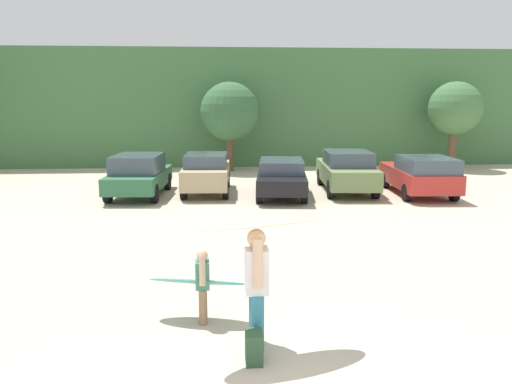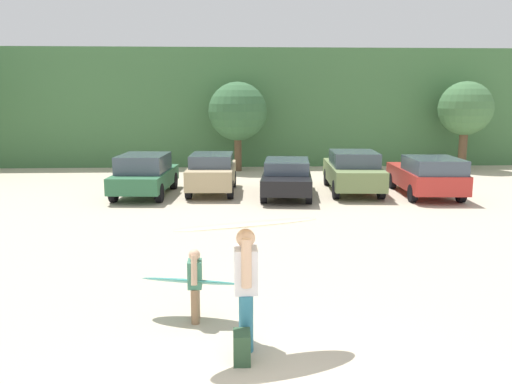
{
  "view_description": "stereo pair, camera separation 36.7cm",
  "coord_description": "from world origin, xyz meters",
  "px_view_note": "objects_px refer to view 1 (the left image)",
  "views": [
    {
      "loc": [
        -0.97,
        -4.96,
        3.67
      ],
      "look_at": [
        -0.0,
        7.63,
        1.38
      ],
      "focal_mm": 36.44,
      "sensor_mm": 36.0,
      "label": 1
    },
    {
      "loc": [
        -0.6,
        -4.98,
        3.67
      ],
      "look_at": [
        -0.0,
        7.63,
        1.38
      ],
      "focal_mm": 36.44,
      "sensor_mm": 36.0,
      "label": 2
    }
  ],
  "objects_px": {
    "parked_car_olive_green": "(347,170)",
    "surfboard_cream": "(259,225)",
    "parked_car_red": "(420,174)",
    "backpack_dropped": "(254,347)",
    "parked_car_tan": "(206,172)",
    "parked_car_black": "(281,176)",
    "person_adult": "(256,281)",
    "surfboard_teal": "(198,282)",
    "person_child": "(203,281)",
    "parked_car_forest_green": "(139,174)"
  },
  "relations": [
    {
      "from": "parked_car_olive_green",
      "to": "surfboard_teal",
      "type": "height_order",
      "value": "parked_car_olive_green"
    },
    {
      "from": "parked_car_forest_green",
      "to": "parked_car_olive_green",
      "type": "distance_m",
      "value": 8.1
    },
    {
      "from": "person_child",
      "to": "surfboard_cream",
      "type": "height_order",
      "value": "surfboard_cream"
    },
    {
      "from": "parked_car_forest_green",
      "to": "parked_car_olive_green",
      "type": "height_order",
      "value": "parked_car_olive_green"
    },
    {
      "from": "person_child",
      "to": "parked_car_tan",
      "type": "bearing_deg",
      "value": -90.14
    },
    {
      "from": "person_adult",
      "to": "parked_car_olive_green",
      "type": "bearing_deg",
      "value": -110.49
    },
    {
      "from": "parked_car_olive_green",
      "to": "person_child",
      "type": "bearing_deg",
      "value": 159.97
    },
    {
      "from": "person_child",
      "to": "surfboard_teal",
      "type": "xyz_separation_m",
      "value": [
        -0.07,
        0.09,
        -0.04
      ]
    },
    {
      "from": "parked_car_tan",
      "to": "person_adult",
      "type": "xyz_separation_m",
      "value": [
        0.96,
        -12.92,
        0.19
      ]
    },
    {
      "from": "person_child",
      "to": "surfboard_teal",
      "type": "bearing_deg",
      "value": -52.87
    },
    {
      "from": "parked_car_forest_green",
      "to": "surfboard_teal",
      "type": "height_order",
      "value": "parked_car_forest_green"
    },
    {
      "from": "parked_car_red",
      "to": "backpack_dropped",
      "type": "bearing_deg",
      "value": 152.68
    },
    {
      "from": "surfboard_cream",
      "to": "surfboard_teal",
      "type": "height_order",
      "value": "surfboard_cream"
    },
    {
      "from": "parked_car_red",
      "to": "parked_car_olive_green",
      "type": "bearing_deg",
      "value": 72.03
    },
    {
      "from": "parked_car_olive_green",
      "to": "person_child",
      "type": "height_order",
      "value": "parked_car_olive_green"
    },
    {
      "from": "parked_car_olive_green",
      "to": "parked_car_red",
      "type": "bearing_deg",
      "value": -106.81
    },
    {
      "from": "parked_car_olive_green",
      "to": "surfboard_cream",
      "type": "distance_m",
      "value": 13.74
    },
    {
      "from": "person_child",
      "to": "parked_car_black",
      "type": "bearing_deg",
      "value": -104.41
    },
    {
      "from": "parked_car_tan",
      "to": "backpack_dropped",
      "type": "height_order",
      "value": "parked_car_tan"
    },
    {
      "from": "parked_car_black",
      "to": "backpack_dropped",
      "type": "relative_size",
      "value": 10.14
    },
    {
      "from": "backpack_dropped",
      "to": "parked_car_red",
      "type": "bearing_deg",
      "value": 59.46
    },
    {
      "from": "parked_car_red",
      "to": "backpack_dropped",
      "type": "xyz_separation_m",
      "value": [
        -7.27,
        -12.33,
        -0.59
      ]
    },
    {
      "from": "parked_car_black",
      "to": "parked_car_olive_green",
      "type": "bearing_deg",
      "value": -69.18
    },
    {
      "from": "surfboard_cream",
      "to": "backpack_dropped",
      "type": "height_order",
      "value": "surfboard_cream"
    },
    {
      "from": "parked_car_tan",
      "to": "parked_car_black",
      "type": "height_order",
      "value": "parked_car_tan"
    },
    {
      "from": "parked_car_tan",
      "to": "parked_car_red",
      "type": "xyz_separation_m",
      "value": [
        8.16,
        -1.08,
        -0.02
      ]
    },
    {
      "from": "parked_car_black",
      "to": "person_adult",
      "type": "xyz_separation_m",
      "value": [
        -1.9,
        -12.17,
        0.28
      ]
    },
    {
      "from": "surfboard_cream",
      "to": "backpack_dropped",
      "type": "relative_size",
      "value": 5.0
    },
    {
      "from": "parked_car_tan",
      "to": "parked_car_red",
      "type": "bearing_deg",
      "value": -94.99
    },
    {
      "from": "parked_car_red",
      "to": "person_child",
      "type": "xyz_separation_m",
      "value": [
        -8.02,
        -10.9,
        -0.11
      ]
    },
    {
      "from": "parked_car_red",
      "to": "person_child",
      "type": "bearing_deg",
      "value": 146.9
    },
    {
      "from": "parked_car_forest_green",
      "to": "parked_car_olive_green",
      "type": "xyz_separation_m",
      "value": [
        8.09,
        0.38,
        0.02
      ]
    },
    {
      "from": "parked_car_black",
      "to": "person_child",
      "type": "xyz_separation_m",
      "value": [
        -2.72,
        -11.23,
        -0.05
      ]
    },
    {
      "from": "parked_car_black",
      "to": "surfboard_cream",
      "type": "height_order",
      "value": "surfboard_cream"
    },
    {
      "from": "surfboard_teal",
      "to": "parked_car_forest_green",
      "type": "bearing_deg",
      "value": -64.52
    },
    {
      "from": "parked_car_black",
      "to": "backpack_dropped",
      "type": "bearing_deg",
      "value": 177.78
    },
    {
      "from": "person_adult",
      "to": "parked_car_black",
      "type": "bearing_deg",
      "value": -99.7
    },
    {
      "from": "backpack_dropped",
      "to": "surfboard_cream",
      "type": "bearing_deg",
      "value": 76.51
    },
    {
      "from": "parked_car_black",
      "to": "parked_car_red",
      "type": "distance_m",
      "value": 5.31
    },
    {
      "from": "person_adult",
      "to": "surfboard_teal",
      "type": "height_order",
      "value": "person_adult"
    },
    {
      "from": "person_adult",
      "to": "parked_car_red",
      "type": "bearing_deg",
      "value": -122.14
    },
    {
      "from": "parked_car_black",
      "to": "parked_car_red",
      "type": "xyz_separation_m",
      "value": [
        5.3,
        -0.33,
        0.06
      ]
    },
    {
      "from": "parked_car_tan",
      "to": "parked_car_red",
      "type": "relative_size",
      "value": 0.89
    },
    {
      "from": "parked_car_black",
      "to": "surfboard_teal",
      "type": "xyz_separation_m",
      "value": [
        -2.79,
        -11.14,
        -0.09
      ]
    },
    {
      "from": "backpack_dropped",
      "to": "parked_car_olive_green",
      "type": "bearing_deg",
      "value": 70.72
    },
    {
      "from": "parked_car_black",
      "to": "parked_car_forest_green",
      "type": "bearing_deg",
      "value": 93.45
    },
    {
      "from": "parked_car_tan",
      "to": "parked_car_black",
      "type": "bearing_deg",
      "value": -102.13
    },
    {
      "from": "parked_car_red",
      "to": "person_adult",
      "type": "distance_m",
      "value": 13.86
    },
    {
      "from": "parked_car_black",
      "to": "parked_car_olive_green",
      "type": "height_order",
      "value": "parked_car_olive_green"
    },
    {
      "from": "parked_car_olive_green",
      "to": "surfboard_teal",
      "type": "xyz_separation_m",
      "value": [
        -5.48,
        -11.82,
        -0.19
      ]
    }
  ]
}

